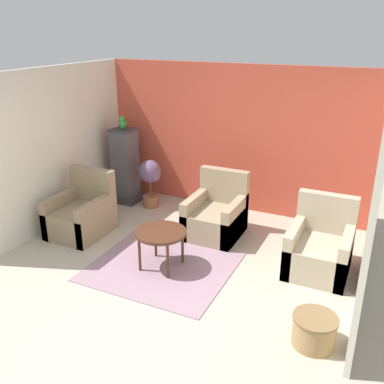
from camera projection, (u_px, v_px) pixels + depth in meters
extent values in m
plane|color=#B2A893|center=(130.00, 310.00, 4.74)|extent=(20.00, 20.00, 0.00)
cube|color=#C64C38|center=(235.00, 139.00, 7.05)|extent=(4.65, 0.06, 2.41)
cube|color=beige|center=(58.00, 147.00, 6.58)|extent=(0.06, 3.23, 2.41)
cube|color=beige|center=(378.00, 194.00, 4.75)|extent=(0.06, 3.23, 2.41)
cube|color=gray|center=(162.00, 267.00, 5.60)|extent=(1.78, 1.58, 0.01)
cylinder|color=#472819|center=(161.00, 233.00, 5.42)|extent=(0.66, 0.66, 0.04)
cylinder|color=#472819|center=(140.00, 254.00, 5.42)|extent=(0.04, 0.04, 0.48)
cylinder|color=#472819|center=(168.00, 262.00, 5.26)|extent=(0.04, 0.04, 0.48)
cylinder|color=#472819|center=(156.00, 241.00, 5.76)|extent=(0.04, 0.04, 0.48)
cylinder|color=#472819|center=(183.00, 247.00, 5.60)|extent=(0.04, 0.04, 0.48)
cube|color=#8E7A5B|center=(80.00, 221.00, 6.43)|extent=(0.76, 0.86, 0.41)
cube|color=#8E7A5B|center=(93.00, 184.00, 6.56)|extent=(0.76, 0.14, 0.53)
cube|color=#8E7A5B|center=(63.00, 212.00, 6.52)|extent=(0.12, 0.86, 0.60)
cube|color=#8E7A5B|center=(97.00, 219.00, 6.27)|extent=(0.12, 0.86, 0.60)
cube|color=tan|center=(318.00, 257.00, 5.43)|extent=(0.76, 0.86, 0.41)
cube|color=tan|center=(327.00, 213.00, 5.57)|extent=(0.76, 0.14, 0.53)
cube|color=tan|center=(294.00, 245.00, 5.53)|extent=(0.12, 0.86, 0.60)
cube|color=tan|center=(345.00, 256.00, 5.27)|extent=(0.12, 0.86, 0.60)
cube|color=#9E896B|center=(215.00, 223.00, 6.38)|extent=(0.76, 0.86, 0.41)
cube|color=#9E896B|center=(224.00, 186.00, 6.51)|extent=(0.76, 0.14, 0.53)
cube|color=#9E896B|center=(195.00, 213.00, 6.47)|extent=(0.12, 0.86, 0.60)
cube|color=#9E896B|center=(235.00, 221.00, 6.22)|extent=(0.12, 0.86, 0.60)
cube|color=#353539|center=(127.00, 196.00, 7.78)|extent=(0.57, 0.57, 0.10)
cube|color=#4C4C51|center=(125.00, 163.00, 7.55)|extent=(0.38, 0.38, 1.17)
cube|color=#353539|center=(123.00, 130.00, 7.33)|extent=(0.39, 0.39, 0.03)
ellipsoid|color=green|center=(123.00, 124.00, 7.30)|extent=(0.11, 0.13, 0.17)
sphere|color=green|center=(122.00, 119.00, 7.25)|extent=(0.09, 0.09, 0.09)
cone|color=gold|center=(120.00, 119.00, 7.22)|extent=(0.04, 0.04, 0.04)
cone|color=green|center=(125.00, 124.00, 7.36)|extent=(0.05, 0.11, 0.15)
cylinder|color=brown|center=(151.00, 201.00, 7.45)|extent=(0.27, 0.27, 0.20)
cylinder|color=brown|center=(150.00, 187.00, 7.36)|extent=(0.03, 0.03, 0.31)
sphere|color=#664C6B|center=(150.00, 171.00, 7.26)|extent=(0.39, 0.39, 0.39)
sphere|color=#664C6B|center=(146.00, 174.00, 7.36)|extent=(0.23, 0.23, 0.23)
sphere|color=#664C6B|center=(154.00, 175.00, 7.21)|extent=(0.21, 0.21, 0.21)
cylinder|color=#A37F51|center=(314.00, 331.00, 4.19)|extent=(0.42, 0.42, 0.32)
cylinder|color=brown|center=(316.00, 318.00, 4.14)|extent=(0.44, 0.44, 0.02)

